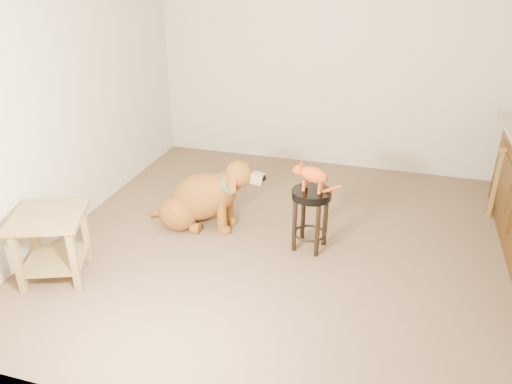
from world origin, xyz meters
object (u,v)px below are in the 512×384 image
(padded_stool, at_px, (311,208))
(side_table, at_px, (51,236))
(golden_retriever, at_px, (202,198))
(tabby_kitten, at_px, (312,175))

(padded_stool, distance_m, side_table, 2.12)
(padded_stool, relative_size, golden_retriever, 0.47)
(padded_stool, height_order, tabby_kitten, tabby_kitten)
(golden_retriever, bearing_deg, side_table, -126.92)
(padded_stool, bearing_deg, golden_retriever, 173.86)
(padded_stool, relative_size, tabby_kitten, 1.32)
(padded_stool, xyz_separation_m, side_table, (-1.88, -0.99, -0.03))
(golden_retriever, height_order, tabby_kitten, tabby_kitten)
(side_table, distance_m, tabby_kitten, 2.14)
(golden_retriever, relative_size, tabby_kitten, 2.81)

